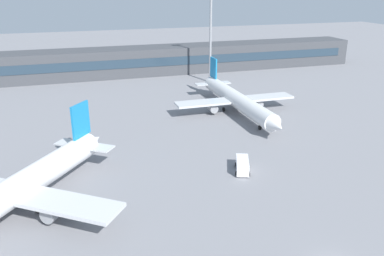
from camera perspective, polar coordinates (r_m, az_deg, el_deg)
The scene contains 6 objects.
ground_plane at distance 79.97m, azimuth 2.76°, elevation -1.72°, with size 400.00×400.00×0.00m, color gray.
terminal_building at distance 138.47m, azimuth -6.52°, elevation 9.49°, with size 151.59×12.13×9.00m.
airplane_near at distance 58.36m, azimuth -24.82°, elevation -8.74°, with size 30.63×37.52×11.06m.
airplane_mid at distance 95.91m, azimuth 6.47°, elevation 3.93°, with size 29.36×42.29×10.47m.
service_van_white at distance 67.15m, azimuth 7.18°, elevation -5.26°, with size 3.79×5.57×2.08m.
floodlight_tower_west at distance 124.09m, azimuth 2.66°, elevation 13.50°, with size 3.20×0.80×26.86m.
Camera 1 is at (-26.04, -29.53, 29.70)m, focal length 37.53 mm.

